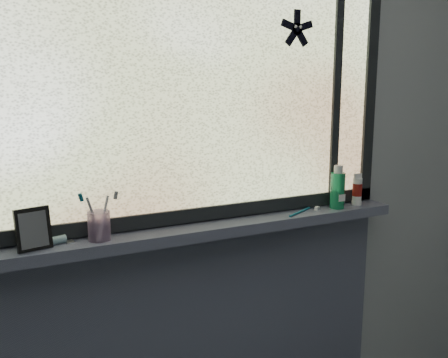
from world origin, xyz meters
TOP-DOWN VIEW (x-y plane):
  - wall_back at (0.00, 1.30)m, footprint 3.00×0.01m
  - windowsill at (0.00, 1.23)m, footprint 1.62×0.14m
  - sill_apron at (0.00, 1.29)m, footprint 1.62×0.02m
  - window_pane at (0.00, 1.28)m, footprint 1.50×0.01m
  - frame_bottom at (0.00, 1.28)m, footprint 1.60×0.03m
  - frame_right at (0.78, 1.28)m, footprint 0.05×0.03m
  - frame_mullion at (0.60, 1.28)m, footprint 0.03×0.03m
  - starfish_sticker at (0.40, 1.27)m, footprint 0.15×0.02m
  - vanity_mirror at (-0.58, 1.21)m, footprint 0.11×0.07m
  - toothpaste_tube at (-0.54, 1.23)m, footprint 0.19×0.10m
  - toothbrush_cup at (-0.38, 1.22)m, footprint 0.09×0.09m
  - toothbrush_lying at (0.40, 1.22)m, footprint 0.18×0.11m
  - mouthwash_bottle at (0.58, 1.21)m, footprint 0.07×0.07m
  - cream_tube at (0.69, 1.22)m, footprint 0.05×0.05m

SIDE VIEW (x-z plane):
  - sill_apron at x=0.00m, z-range 0.00..0.98m
  - windowsill at x=0.00m, z-range 0.98..1.02m
  - toothbrush_lying at x=0.40m, z-range 1.02..1.03m
  - toothpaste_tube at x=-0.54m, z-range 1.02..1.05m
  - frame_bottom at x=0.00m, z-range 1.02..1.07m
  - toothbrush_cup at x=-0.38m, z-range 1.02..1.12m
  - vanity_mirror at x=-0.58m, z-range 1.02..1.15m
  - cream_tube at x=0.69m, z-range 1.04..1.14m
  - mouthwash_bottle at x=0.58m, z-range 1.04..1.18m
  - wall_back at x=0.00m, z-range 0.00..2.50m
  - frame_right at x=0.78m, z-range 0.98..2.08m
  - window_pane at x=0.00m, z-range 1.03..2.03m
  - frame_mullion at x=0.60m, z-range 1.03..2.03m
  - starfish_sticker at x=0.40m, z-range 1.65..1.79m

